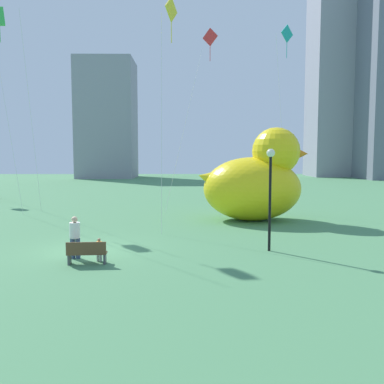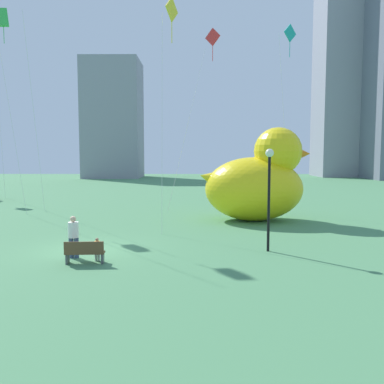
% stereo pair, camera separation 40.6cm
% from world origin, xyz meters
% --- Properties ---
extents(ground_plane, '(140.00, 140.00, 0.00)m').
position_xyz_m(ground_plane, '(0.00, 0.00, 0.00)').
color(ground_plane, '#4B8556').
extents(park_bench, '(1.54, 0.55, 0.90)m').
position_xyz_m(park_bench, '(0.52, -2.41, 0.47)').
color(park_bench, brown).
rests_on(park_bench, ground).
extents(person_adult, '(0.42, 0.42, 1.73)m').
position_xyz_m(person_adult, '(-0.17, -1.49, 0.96)').
color(person_adult, '#38476B').
rests_on(person_adult, ground).
extents(person_child, '(0.23, 0.23, 0.93)m').
position_xyz_m(person_child, '(0.90, -1.94, 0.51)').
color(person_child, silver).
rests_on(person_child, ground).
extents(giant_inflatable_duck, '(7.17, 4.60, 5.94)m').
position_xyz_m(giant_inflatable_duck, '(8.79, 8.26, 2.53)').
color(giant_inflatable_duck, yellow).
rests_on(giant_inflatable_duck, ground).
extents(lamppost, '(0.36, 0.36, 4.49)m').
position_xyz_m(lamppost, '(8.02, -0.23, 3.07)').
color(lamppost, black).
rests_on(lamppost, ground).
extents(city_skyline, '(56.87, 17.78, 38.34)m').
position_xyz_m(city_skyline, '(23.59, 57.07, 16.70)').
color(city_skyline, gray).
rests_on(city_skyline, ground).
extents(kite_red, '(3.82, 3.76, 13.25)m').
position_xyz_m(kite_red, '(5.86, 12.60, 11.97)').
color(kite_red, silver).
rests_on(kite_red, ground).
extents(kite_yellow, '(0.86, 1.17, 12.39)m').
position_xyz_m(kite_yellow, '(3.53, 4.19, 11.22)').
color(kite_yellow, silver).
rests_on(kite_yellow, ground).
extents(kite_teal, '(1.35, 1.23, 13.52)m').
position_xyz_m(kite_teal, '(11.54, 12.48, 12.25)').
color(kite_teal, silver).
rests_on(kite_teal, ground).
extents(kite_green, '(2.42, 3.67, 14.03)m').
position_xyz_m(kite_green, '(-8.15, 10.65, 13.33)').
color(kite_green, silver).
rests_on(kite_green, ground).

